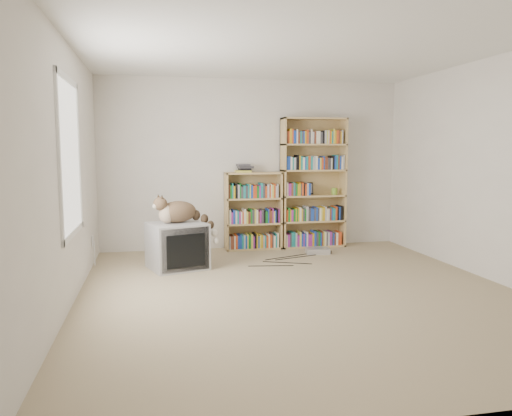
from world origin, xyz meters
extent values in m
cube|color=tan|center=(0.00, 0.00, 0.00)|extent=(4.50, 5.00, 0.01)
cube|color=silver|center=(0.00, 2.50, 1.25)|extent=(4.50, 0.02, 2.50)
cube|color=silver|center=(0.00, -2.50, 1.25)|extent=(4.50, 0.02, 2.50)
cube|color=silver|center=(-2.25, 0.00, 1.25)|extent=(0.02, 5.00, 2.50)
cube|color=silver|center=(2.25, 0.00, 1.25)|extent=(0.02, 5.00, 2.50)
cube|color=white|center=(0.00, 0.00, 2.50)|extent=(4.50, 5.00, 0.02)
cube|color=white|center=(-2.24, 0.20, 1.40)|extent=(0.02, 1.22, 1.52)
cube|color=#A9A9AC|center=(-1.20, 1.33, 0.28)|extent=(0.80, 0.76, 0.57)
cube|color=black|center=(-1.11, 1.06, 0.28)|extent=(0.58, 0.21, 0.52)
cube|color=black|center=(-1.10, 1.04, 0.27)|extent=(0.46, 0.16, 0.40)
cube|color=black|center=(-1.23, 1.45, 0.27)|extent=(0.47, 0.43, 0.34)
ellipsoid|color=#372516|center=(-1.18, 1.40, 0.70)|extent=(0.58, 0.50, 0.27)
ellipsoid|color=#372516|center=(-1.06, 1.45, 0.69)|extent=(0.30, 0.31, 0.20)
ellipsoid|color=tan|center=(-1.32, 1.31, 0.69)|extent=(0.25, 0.25, 0.22)
ellipsoid|color=#372516|center=(-1.39, 1.29, 0.82)|extent=(0.23, 0.22, 0.16)
sphere|color=beige|center=(-1.45, 1.26, 0.79)|extent=(0.09, 0.09, 0.07)
cone|color=black|center=(-1.37, 1.26, 0.89)|extent=(0.09, 0.10, 0.09)
cone|color=black|center=(-1.41, 1.35, 0.89)|extent=(0.09, 0.10, 0.09)
cube|color=tan|center=(0.42, 2.34, 0.97)|extent=(0.03, 0.30, 1.94)
cube|color=tan|center=(1.37, 2.34, 0.97)|extent=(0.02, 0.30, 1.94)
cube|color=tan|center=(0.90, 2.48, 0.97)|extent=(0.97, 0.03, 1.94)
cube|color=tan|center=(0.90, 2.34, 1.93)|extent=(0.97, 0.30, 0.02)
cube|color=tan|center=(0.90, 2.34, 0.01)|extent=(0.97, 0.30, 0.03)
cube|color=tan|center=(0.90, 2.34, 0.40)|extent=(0.97, 0.30, 0.03)
cube|color=tan|center=(0.90, 2.34, 0.78)|extent=(0.97, 0.30, 0.02)
cube|color=tan|center=(0.90, 2.34, 1.16)|extent=(0.97, 0.30, 0.02)
cube|color=tan|center=(0.90, 2.34, 1.54)|extent=(0.97, 0.30, 0.02)
cube|color=#D0451B|center=(0.90, 2.34, 0.12)|extent=(0.89, 0.24, 0.19)
cube|color=#1B41B3|center=(0.90, 2.34, 0.50)|extent=(0.89, 0.24, 0.19)
cube|color=#136E20|center=(0.90, 2.34, 0.89)|extent=(0.89, 0.24, 0.19)
cube|color=beige|center=(0.90, 2.34, 1.27)|extent=(0.89, 0.24, 0.19)
cube|color=black|center=(0.90, 2.34, 1.65)|extent=(0.89, 0.24, 0.19)
cube|color=tan|center=(-0.43, 2.34, 0.57)|extent=(0.03, 0.30, 1.14)
cube|color=tan|center=(0.37, 2.34, 0.57)|extent=(0.03, 0.30, 1.14)
cube|color=tan|center=(-0.03, 2.48, 0.57)|extent=(0.83, 0.03, 1.14)
cube|color=tan|center=(-0.03, 2.34, 1.13)|extent=(0.83, 0.30, 0.02)
cube|color=tan|center=(-0.03, 2.34, 0.01)|extent=(0.83, 0.30, 0.03)
cube|color=tan|center=(-0.03, 2.34, 0.38)|extent=(0.83, 0.30, 0.03)
cube|color=tan|center=(-0.03, 2.34, 0.76)|extent=(0.83, 0.30, 0.02)
cube|color=#D0451B|center=(-0.03, 2.34, 0.12)|extent=(0.75, 0.24, 0.19)
cube|color=#1B41B3|center=(-0.03, 2.34, 0.49)|extent=(0.75, 0.24, 0.19)
cube|color=#136E20|center=(-0.03, 2.34, 0.86)|extent=(0.75, 0.24, 0.19)
cube|color=#D0451B|center=(-0.16, 2.36, 1.20)|extent=(0.22, 0.28, 0.12)
cylinder|color=#7EAD31|center=(1.23, 2.34, 0.84)|extent=(0.09, 0.09, 0.10)
cube|color=black|center=(0.85, 2.44, 0.88)|extent=(0.14, 0.05, 0.18)
cube|color=silver|center=(0.81, 1.83, 0.04)|extent=(0.36, 0.29, 0.08)
cube|color=silver|center=(-2.24, 1.68, 0.32)|extent=(0.01, 0.08, 0.13)
camera|label=1|loc=(-1.47, -4.83, 1.47)|focal=35.00mm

